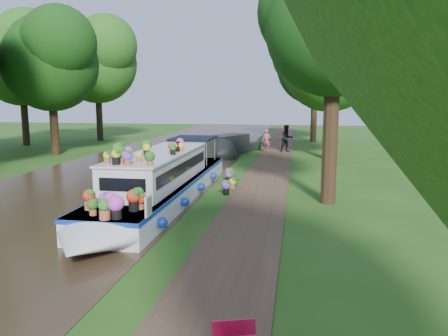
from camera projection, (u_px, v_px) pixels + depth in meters
ground at (210, 220)px, 13.74m from camera, size 100.00×100.00×0.00m
canal_water at (36, 212)px, 14.72m from camera, size 10.00×100.00×0.02m
towpath at (248, 222)px, 13.54m from camera, size 2.20×100.00×0.03m
plant_boat at (160, 180)px, 15.87m from camera, size 2.29×13.52×2.27m
tree_near_overhang at (334, 16)px, 15.05m from camera, size 5.52×5.28×8.99m
tree_near_mid at (330, 55)px, 26.66m from camera, size 6.90×6.60×9.40m
tree_near_far at (315, 60)px, 37.36m from camera, size 7.59×7.26×10.30m
tree_far_c at (50, 56)px, 28.63m from camera, size 7.13×6.82×9.59m
tree_far_d at (97, 57)px, 38.49m from camera, size 8.05×7.70×10.85m
tree_far_h at (21, 55)px, 34.32m from camera, size 7.82×7.48×10.49m
second_boat at (228, 146)px, 30.10m from camera, size 4.08×7.19×1.30m
pedestrian_pink at (266, 141)px, 30.59m from camera, size 0.68×0.54×1.64m
pedestrian_dark at (287, 138)px, 30.78m from camera, size 1.15×1.05×1.91m
verge_plant at (235, 184)px, 18.56m from camera, size 0.48×0.46×0.43m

